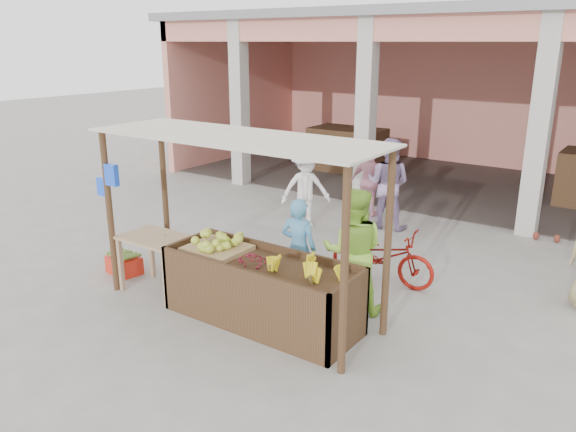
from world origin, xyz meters
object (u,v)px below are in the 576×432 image
Objects in this scene: side_table at (157,246)px; motorcycle at (382,255)px; red_crate at (124,265)px; fruit_stall at (261,293)px; vendor_blue at (299,245)px; vendor_green at (354,248)px.

motorcycle reaches higher than side_table.
side_table reaches higher than red_crate.
vendor_blue is (-0.04, 0.91, 0.37)m from fruit_stall.
side_table is at bearing 20.34° from vendor_blue.
side_table is at bearing 126.28° from motorcycle.
vendor_blue is 0.86m from vendor_green.
motorcycle is (2.53, 2.14, -0.26)m from side_table.
side_table is 3.32m from motorcycle.
vendor_blue reaches higher than fruit_stall.
fruit_stall reaches higher than red_crate.
fruit_stall is at bearing 3.46° from side_table.
fruit_stall is 1.34m from vendor_green.
fruit_stall is 4.98× the size of red_crate.
side_table is 2.04m from vendor_blue.
red_crate is 0.31× the size of motorcycle.
vendor_blue is 0.91× the size of motorcycle.
fruit_stall is 2.50× the size of side_table.
vendor_green is 1.06× the size of motorcycle.
vendor_green is at bearing 172.45° from vendor_blue.
motorcycle is (3.47, 2.00, 0.31)m from red_crate.
vendor_green reaches higher than side_table.
side_table is 0.58× the size of vendor_green.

